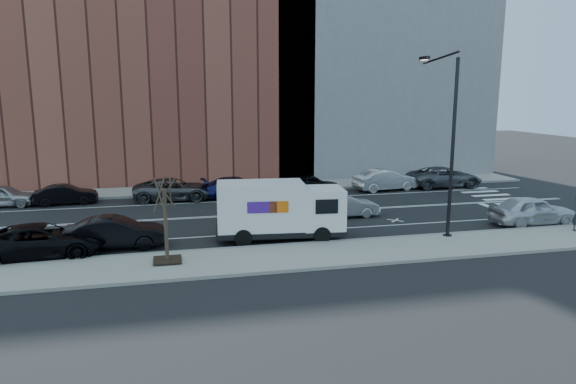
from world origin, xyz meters
name	(u,v)px	position (x,y,z in m)	size (l,w,h in m)	color
ground	(283,213)	(0.00, 0.00, 0.00)	(120.00, 120.00, 0.00)	black
sidewalk_near	(325,255)	(0.00, -8.80, 0.07)	(44.00, 3.60, 0.15)	gray
sidewalk_far	(259,187)	(0.00, 8.80, 0.07)	(44.00, 3.60, 0.15)	gray
curb_near	(314,243)	(0.00, -7.00, 0.08)	(44.00, 0.25, 0.17)	gray
curb_far	(263,191)	(0.00, 7.00, 0.08)	(44.00, 0.25, 0.17)	gray
crosswalk	(509,201)	(16.00, 0.00, 0.00)	(3.00, 14.00, 0.01)	white
road_markings	(283,213)	(0.00, 0.00, 0.00)	(40.00, 8.60, 0.01)	white
bldg_brick	(150,49)	(-8.00, 15.60, 11.00)	(26.00, 10.00, 22.00)	brown
bldg_concrete	(374,30)	(12.00, 15.60, 13.00)	(20.00, 10.00, 26.00)	slate
streetlight	(448,139)	(7.00, -6.91, 5.08)	(0.44, 4.02, 9.34)	black
street_tree	(166,232)	(-7.00, -8.40, 1.45)	(1.20, 1.20, 3.75)	black
fedex_van	(279,209)	(-1.44, -5.60, 1.55)	(6.67, 2.87, 2.96)	black
far_parked_a	(2,196)	(-17.53, 5.98, 0.73)	(1.72, 4.28, 1.46)	#A7A7AB
far_parked_b	(66,195)	(-13.60, 5.78, 0.66)	(1.40, 4.02, 1.32)	black
far_parked_c	(174,189)	(-6.57, 5.56, 0.76)	(2.52, 5.47, 1.52)	#44474B
far_parked_d	(238,187)	(-2.09, 5.47, 0.74)	(2.06, 5.08, 1.47)	#161950
far_parked_e	(311,184)	(3.29, 5.50, 0.73)	(1.73, 4.30, 1.46)	black
far_parked_f	(386,180)	(9.28, 5.67, 0.82)	(1.73, 4.96, 1.63)	silver
far_parked_g	(445,177)	(14.40, 5.93, 0.80)	(2.67, 5.79, 1.61)	#4D4F54
driving_sedan	(344,206)	(3.36, -1.78, 0.68)	(1.45, 4.15, 1.37)	#AAA9AE
near_parked_rear_a	(116,233)	(-9.39, -5.39, 0.77)	(1.63, 4.67, 1.54)	black
near_parked_rear_b	(42,241)	(-12.50, -6.02, 0.76)	(2.53, 5.49, 1.53)	black
near_parked_front	(532,210)	(13.10, -5.91, 0.82)	(1.94, 4.83, 1.64)	silver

